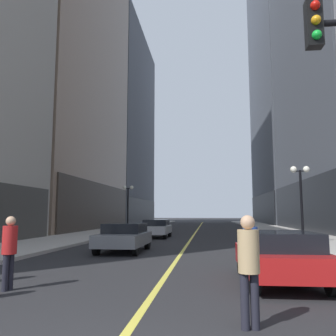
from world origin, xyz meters
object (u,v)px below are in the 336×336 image
at_px(car_red, 279,255).
at_px(car_grey, 124,236).
at_px(street_lamp_left_far, 128,198).
at_px(street_lamp_right_mid, 301,187).
at_px(pedestrian_in_tan_trench, 249,262).
at_px(pedestrian_in_blue_hoodie, 251,248).
at_px(car_silver, 156,228).
at_px(pedestrian_in_red_jacket, 9,247).

distance_m(car_red, car_grey, 9.00).
relative_size(street_lamp_left_far, street_lamp_right_mid, 1.00).
distance_m(pedestrian_in_tan_trench, street_lamp_left_far, 28.73).
distance_m(car_red, pedestrian_in_blue_hoodie, 1.44).
relative_size(car_red, car_silver, 0.96).
bearing_deg(car_silver, pedestrian_in_tan_trench, -77.60).
bearing_deg(pedestrian_in_blue_hoodie, street_lamp_right_mid, 70.74).
relative_size(pedestrian_in_tan_trench, street_lamp_right_mid, 0.40).
bearing_deg(pedestrian_in_blue_hoodie, pedestrian_in_tan_trench, -97.17).
bearing_deg(car_red, car_grey, 129.74).
xyz_separation_m(pedestrian_in_tan_trench, street_lamp_right_mid, (4.53, 14.64, 2.23)).
bearing_deg(pedestrian_in_red_jacket, street_lamp_left_far, 96.68).
relative_size(pedestrian_in_tan_trench, pedestrian_in_blue_hoodie, 1.04).
height_order(car_silver, pedestrian_in_blue_hoodie, pedestrian_in_blue_hoodie).
xyz_separation_m(car_red, pedestrian_in_red_jacket, (-6.51, -1.56, 0.28)).
height_order(pedestrian_in_tan_trench, street_lamp_left_far, street_lamp_left_far).
bearing_deg(pedestrian_in_tan_trench, pedestrian_in_blue_hoodie, 82.83).
height_order(car_grey, pedestrian_in_red_jacket, pedestrian_in_red_jacket).
bearing_deg(pedestrian_in_blue_hoodie, car_grey, 121.34).
relative_size(car_silver, street_lamp_right_mid, 0.95).
height_order(pedestrian_in_tan_trench, street_lamp_right_mid, street_lamp_right_mid).
height_order(car_red, car_grey, same).
height_order(car_silver, pedestrian_in_red_jacket, pedestrian_in_red_jacket).
relative_size(car_silver, pedestrian_in_blue_hoodie, 2.48).
bearing_deg(car_grey, pedestrian_in_tan_trench, -66.84).
bearing_deg(car_grey, pedestrian_in_blue_hoodie, -58.66).
relative_size(pedestrian_in_red_jacket, pedestrian_in_blue_hoodie, 1.01).
xyz_separation_m(car_grey, pedestrian_in_blue_hoodie, (4.90, -8.05, 0.27)).
relative_size(car_red, pedestrian_in_blue_hoodie, 2.38).
bearing_deg(pedestrian_in_red_jacket, pedestrian_in_blue_hoodie, 4.31).
distance_m(street_lamp_left_far, street_lamp_right_mid, 18.09).
distance_m(car_silver, street_lamp_right_mid, 11.11).
xyz_separation_m(car_silver, pedestrian_in_blue_hoodie, (4.85, -17.93, 0.27)).
bearing_deg(car_grey, pedestrian_in_red_jacket, -95.07).
xyz_separation_m(car_grey, pedestrian_in_tan_trench, (4.57, -10.68, 0.31)).
bearing_deg(car_red, pedestrian_in_blue_hoodie, -127.06).
distance_m(pedestrian_in_red_jacket, pedestrian_in_blue_hoodie, 5.67).
relative_size(car_silver, pedestrian_in_red_jacket, 2.45).
height_order(car_red, street_lamp_left_far, street_lamp_left_far).
relative_size(car_silver, pedestrian_in_tan_trench, 2.39).
bearing_deg(pedestrian_in_blue_hoodie, street_lamp_left_far, 109.15).
bearing_deg(street_lamp_left_far, car_silver, -61.31).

